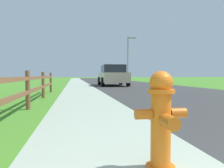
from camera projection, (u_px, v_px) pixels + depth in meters
name	position (u px, v px, depth m)	size (l,w,h in m)	color
ground_plane	(86.00, 82.00, 24.91)	(120.00, 120.00, 0.00)	#4A8A29
road_asphalt	(113.00, 82.00, 27.49)	(7.00, 66.00, 0.01)	#393939
curb_concrete	(60.00, 82.00, 26.36)	(6.00, 66.00, 0.01)	#A8B6A1
grass_verge	(48.00, 82.00, 26.09)	(5.00, 66.00, 0.00)	#4A8A29
fire_hydrant	(161.00, 118.00, 1.94)	(0.48, 0.40, 0.89)	orange
rail_fence	(28.00, 87.00, 5.26)	(0.11, 10.90, 0.96)	brown
parked_suv_beige	(113.00, 75.00, 17.42)	(2.24, 4.95, 1.65)	#C6B793
street_lamp	(129.00, 55.00, 28.19)	(1.17, 0.20, 5.85)	gray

